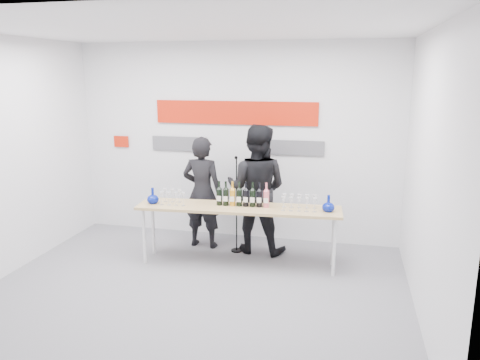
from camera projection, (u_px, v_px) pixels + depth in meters
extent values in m
plane|color=slate|center=(196.00, 290.00, 5.61)|extent=(5.00, 5.00, 0.00)
cube|color=silver|center=(235.00, 142.00, 7.17)|extent=(5.00, 0.04, 3.00)
cube|color=red|center=(235.00, 113.00, 7.04)|extent=(2.50, 0.02, 0.35)
cube|color=#59595E|center=(179.00, 144.00, 7.35)|extent=(0.90, 0.02, 0.22)
cube|color=#59595E|center=(294.00, 148.00, 6.95)|extent=(0.90, 0.02, 0.22)
cube|color=red|center=(121.00, 142.00, 7.57)|extent=(0.25, 0.02, 0.18)
cube|color=tan|center=(238.00, 208.00, 6.19)|extent=(2.73, 0.72, 0.04)
cylinder|color=silver|center=(144.00, 236.00, 6.31)|extent=(0.05, 0.05, 0.77)
cylinder|color=silver|center=(334.00, 247.00, 5.91)|extent=(0.05, 0.05, 0.77)
cylinder|color=silver|center=(153.00, 228.00, 6.65)|extent=(0.05, 0.05, 0.77)
cylinder|color=silver|center=(333.00, 238.00, 6.25)|extent=(0.05, 0.05, 0.77)
imported|color=black|center=(202.00, 192.00, 6.85)|extent=(0.63, 0.43, 1.65)
imported|color=black|center=(256.00, 189.00, 6.65)|extent=(0.95, 0.77, 1.84)
cylinder|color=black|center=(237.00, 250.00, 6.82)|extent=(0.16, 0.16, 0.02)
cylinder|color=black|center=(237.00, 206.00, 6.67)|extent=(0.02, 0.02, 1.37)
sphere|color=black|center=(236.00, 158.00, 6.48)|extent=(0.05, 0.05, 0.05)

